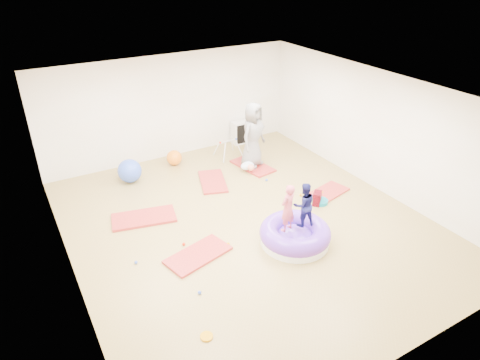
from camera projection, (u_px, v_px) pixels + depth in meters
room at (248, 164)px, 8.41m from camera, size 7.01×8.01×2.81m
gym_mat_front_left at (198, 255)px, 8.08m from camera, size 1.35×0.90×0.05m
gym_mat_mid_left at (144, 218)px, 9.20m from camera, size 1.46×0.95×0.06m
gym_mat_center_back at (213, 181)px, 10.65m from camera, size 0.94×1.32×0.05m
gym_mat_right at (327, 193)px, 10.16m from camera, size 1.20×0.79×0.05m
gym_mat_rear_right at (253, 166)px, 11.42m from camera, size 0.80×1.31×0.05m
inflatable_cushion at (295, 235)px, 8.41m from camera, size 1.41×1.41×0.44m
child_pink at (288, 206)px, 7.99m from camera, size 0.41×0.33×0.97m
child_navy at (304, 202)px, 8.15m from camera, size 0.50×0.43×0.91m
adult_caregiver at (253, 135)px, 11.02m from camera, size 0.99×0.86×1.71m
infant at (248, 166)px, 11.09m from camera, size 0.38×0.39×0.22m
ball_pit_balls at (241, 225)px, 8.96m from camera, size 4.70×2.85×0.06m
exercise_ball_blue at (130, 171)px, 10.57m from camera, size 0.59×0.59×0.59m
exercise_ball_orange at (174, 158)px, 11.45m from camera, size 0.41×0.41×0.41m
infant_play_gym at (228, 146)px, 11.80m from camera, size 0.67×0.63×0.51m
cube_shelf at (243, 132)px, 12.73m from camera, size 0.67×0.33×0.67m
balance_disc at (320, 201)px, 9.77m from camera, size 0.36×0.36×0.08m
backpack at (317, 198)px, 9.68m from camera, size 0.31×0.30×0.31m
yellow_toy at (207, 336)px, 6.39m from camera, size 0.19×0.19×0.03m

